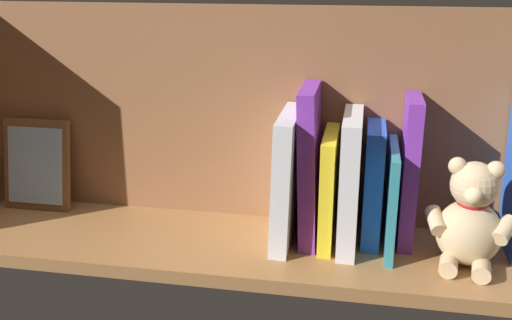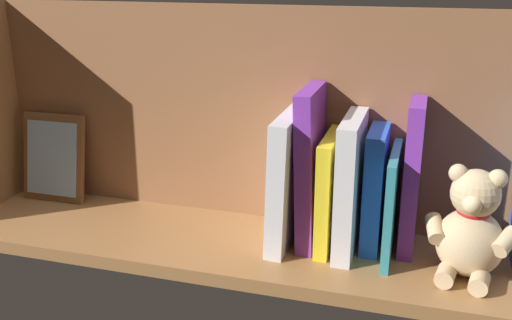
% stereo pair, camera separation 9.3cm
% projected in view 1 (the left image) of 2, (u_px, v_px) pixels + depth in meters
% --- Properties ---
extents(ground_plane, '(1.09, 0.25, 0.02)m').
position_uv_depth(ground_plane, '(256.00, 246.00, 0.98)').
color(ground_plane, '#9E6B3D').
extents(shelf_back_panel, '(1.09, 0.02, 0.37)m').
position_uv_depth(shelf_back_panel, '(267.00, 116.00, 1.02)').
color(shelf_back_panel, brown).
rests_on(shelf_back_panel, ground_plane).
extents(teddy_bear, '(0.13, 0.12, 0.17)m').
position_uv_depth(teddy_bear, '(470.00, 219.00, 0.88)').
color(teddy_bear, '#D1B284').
rests_on(teddy_bear, ground_plane).
extents(book_1, '(0.02, 0.10, 0.24)m').
position_uv_depth(book_1, '(409.00, 172.00, 0.94)').
color(book_1, purple).
rests_on(book_1, ground_plane).
extents(book_2, '(0.01, 0.15, 0.17)m').
position_uv_depth(book_2, '(391.00, 198.00, 0.93)').
color(book_2, teal).
rests_on(book_2, ground_plane).
extents(book_3, '(0.03, 0.11, 0.19)m').
position_uv_depth(book_3, '(373.00, 184.00, 0.95)').
color(book_3, blue).
rests_on(book_3, ground_plane).
extents(book_4, '(0.03, 0.15, 0.22)m').
position_uv_depth(book_4, '(350.00, 181.00, 0.93)').
color(book_4, silver).
rests_on(book_4, ground_plane).
extents(book_5, '(0.02, 0.14, 0.18)m').
position_uv_depth(book_5, '(329.00, 188.00, 0.95)').
color(book_5, yellow).
rests_on(book_5, ground_plane).
extents(book_6, '(0.03, 0.13, 0.25)m').
position_uv_depth(book_6, '(310.00, 165.00, 0.95)').
color(book_6, purple).
rests_on(book_6, ground_plane).
extents(book_7, '(0.04, 0.16, 0.22)m').
position_uv_depth(book_7, '(287.00, 178.00, 0.95)').
color(book_7, silver).
rests_on(book_7, ground_plane).
extents(picture_frame_leaning, '(0.13, 0.04, 0.17)m').
position_uv_depth(picture_frame_leaning, '(37.00, 165.00, 1.09)').
color(picture_frame_leaning, brown).
rests_on(picture_frame_leaning, ground_plane).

